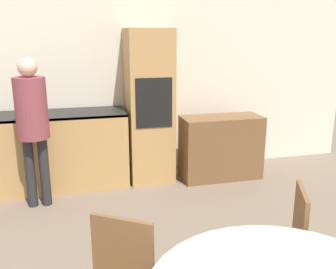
% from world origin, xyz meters
% --- Properties ---
extents(wall_back, '(6.67, 0.05, 2.60)m').
position_xyz_m(wall_back, '(0.00, 5.02, 1.30)').
color(wall_back, silver).
rests_on(wall_back, ground_plane).
extents(kitchen_counter, '(2.47, 0.60, 0.94)m').
position_xyz_m(kitchen_counter, '(-1.25, 4.67, 0.48)').
color(kitchen_counter, tan).
rests_on(kitchen_counter, ground_plane).
extents(oven_unit, '(0.56, 0.59, 1.92)m').
position_xyz_m(oven_unit, '(0.30, 4.68, 0.96)').
color(oven_unit, tan).
rests_on(oven_unit, ground_plane).
extents(sideboard, '(1.04, 0.45, 0.83)m').
position_xyz_m(sideboard, '(1.21, 4.46, 0.41)').
color(sideboard, brown).
rests_on(sideboard, ground_plane).
extents(chair_far_right, '(0.53, 0.53, 0.88)m').
position_xyz_m(chair_far_right, '(0.68, 2.08, 0.49)').
color(chair_far_right, brown).
rests_on(chair_far_right, ground_plane).
extents(person_standing, '(0.33, 0.33, 1.63)m').
position_xyz_m(person_standing, '(-1.07, 4.17, 1.01)').
color(person_standing, '#262628').
rests_on(person_standing, ground_plane).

